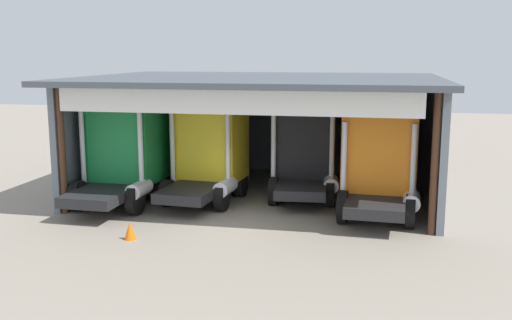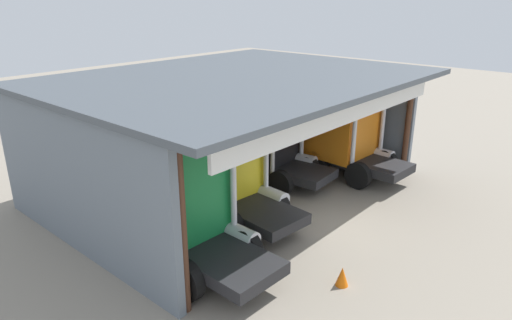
% 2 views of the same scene
% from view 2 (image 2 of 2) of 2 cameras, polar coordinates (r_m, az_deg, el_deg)
% --- Properties ---
extents(ground_plane, '(80.00, 80.00, 0.00)m').
position_cam_2_polar(ground_plane, '(16.28, 8.91, -7.86)').
color(ground_plane, gray).
rests_on(ground_plane, ground).
extents(workshop_shed, '(13.63, 10.75, 4.70)m').
position_cam_2_polar(workshop_shed, '(18.33, -4.87, 6.61)').
color(workshop_shed, slate).
rests_on(workshop_shed, ground).
extents(truck_green_right_bay, '(2.71, 5.15, 3.69)m').
position_cam_2_polar(truck_green_right_bay, '(13.46, -9.62, -4.83)').
color(truck_green_right_bay, '#197F3D').
rests_on(truck_green_right_bay, ground).
extents(truck_yellow_yard_outside, '(2.70, 4.82, 3.51)m').
position_cam_2_polar(truck_yellow_yard_outside, '(16.04, -3.80, -0.97)').
color(truck_yellow_yard_outside, yellow).
rests_on(truck_yellow_yard_outside, ground).
extents(truck_black_center_bay, '(2.81, 4.62, 3.48)m').
position_cam_2_polar(truck_black_center_bay, '(19.20, 1.35, 2.66)').
color(truck_black_center_bay, black).
rests_on(truck_black_center_bay, ground).
extents(truck_orange_center_right_bay, '(2.71, 4.56, 3.76)m').
position_cam_2_polar(truck_orange_center_right_bay, '(20.32, 11.09, 3.72)').
color(truck_orange_center_right_bay, orange).
rests_on(truck_orange_center_right_bay, ground).
extents(oil_drum, '(0.58, 0.58, 0.89)m').
position_cam_2_polar(oil_drum, '(21.16, -10.14, 0.05)').
color(oil_drum, '#197233').
rests_on(oil_drum, ground).
extents(tool_cart, '(0.90, 0.60, 1.00)m').
position_cam_2_polar(tool_cart, '(18.67, -17.61, -3.17)').
color(tool_cart, black).
rests_on(tool_cart, ground).
extents(traffic_cone, '(0.36, 0.36, 0.56)m').
position_cam_2_polar(traffic_cone, '(13.10, 10.64, -14.00)').
color(traffic_cone, orange).
rests_on(traffic_cone, ground).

